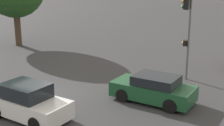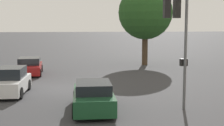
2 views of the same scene
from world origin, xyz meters
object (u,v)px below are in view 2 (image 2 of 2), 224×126
crossing_car_0 (93,96)px  crossing_car_2 (11,82)px  traffic_signal (177,26)px  crossing_car_1 (29,66)px  street_tree (145,13)px

crossing_car_0 → crossing_car_2: 6.25m
crossing_car_0 → crossing_car_2: crossing_car_2 is taller
traffic_signal → crossing_car_1: traffic_signal is taller
traffic_signal → crossing_car_1: size_ratio=1.34×
traffic_signal → street_tree: bearing=-10.8°
crossing_car_0 → crossing_car_2: (-4.17, -4.65, 0.06)m
street_tree → traffic_signal: 16.95m
crossing_car_0 → crossing_car_1: size_ratio=0.96×
street_tree → crossing_car_0: size_ratio=1.90×
crossing_car_1 → crossing_car_0: bearing=18.2°
street_tree → crossing_car_1: bearing=-66.7°
crossing_car_0 → crossing_car_1: crossing_car_0 is taller
traffic_signal → crossing_car_0: bearing=82.6°
crossing_car_2 → traffic_signal: bearing=65.2°
crossing_car_1 → crossing_car_2: 7.51m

